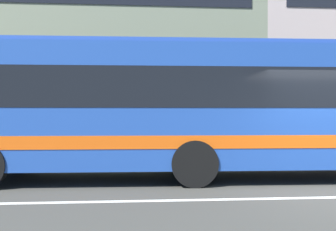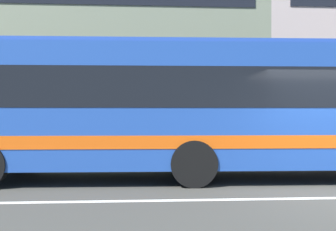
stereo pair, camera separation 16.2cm
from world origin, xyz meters
name	(u,v)px [view 1 (the left image)]	position (x,y,z in m)	size (l,w,h in m)	color
apartment_block_left	(77,27)	(-7.33, 15.55, 6.48)	(18.26, 11.33, 12.95)	gray
transit_bus	(220,105)	(-1.99, 2.39, 1.77)	(12.42, 2.85, 3.21)	#20479D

